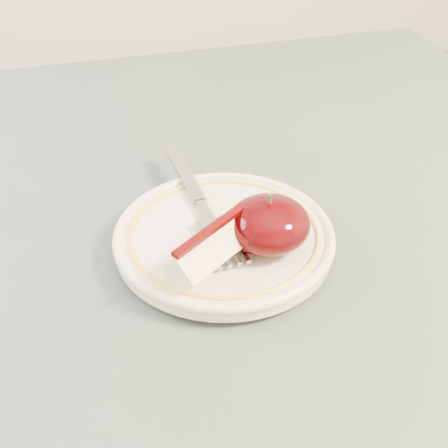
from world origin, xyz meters
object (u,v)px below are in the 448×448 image
object	(u,v)px
table	(199,326)
fork	(200,203)
apple_half	(268,224)
plate	(224,237)

from	to	relation	value
table	fork	distance (m)	0.12
apple_half	fork	distance (m)	0.08
fork	apple_half	bearing A→B (deg)	-152.62
table	plate	xyz separation A→B (m)	(0.02, -0.00, 0.10)
table	apple_half	world-z (taller)	apple_half
table	plate	size ratio (longest dim) A/B	4.80
plate	fork	xyz separation A→B (m)	(-0.01, 0.04, 0.01)
apple_half	fork	world-z (taller)	apple_half
table	apple_half	distance (m)	0.14
apple_half	plate	bearing A→B (deg)	140.83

